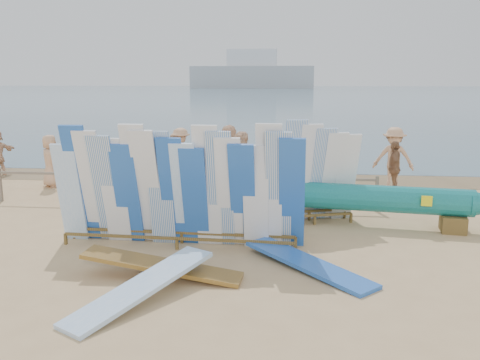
# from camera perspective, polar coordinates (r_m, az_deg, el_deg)

# --- Properties ---
(ground) EXTENTS (160.00, 160.00, 0.00)m
(ground) POSITION_cam_1_polar(r_m,az_deg,el_deg) (10.96, -15.22, -6.51)
(ground) COLOR tan
(ground) RESTS_ON ground
(ocean) EXTENTS (320.00, 240.00, 0.02)m
(ocean) POSITION_cam_1_polar(r_m,az_deg,el_deg) (137.80, 4.55, 9.84)
(ocean) COLOR #44657A
(ocean) RESTS_ON ground
(wet_sand_strip) EXTENTS (40.00, 2.60, 0.01)m
(wet_sand_strip) POSITION_cam_1_polar(r_m,az_deg,el_deg) (17.65, -6.81, 0.49)
(wet_sand_strip) COLOR olive
(wet_sand_strip) RESTS_ON ground
(distant_ship) EXTENTS (45.00, 8.00, 14.00)m
(distant_ship) POSITION_cam_1_polar(r_m,az_deg,el_deg) (190.38, 1.34, 11.84)
(distant_ship) COLOR #999EA3
(distant_ship) RESTS_ON ocean
(fence) EXTENTS (12.08, 0.08, 0.90)m
(fence) POSITION_cam_1_polar(r_m,az_deg,el_deg) (13.55, -10.80, -0.18)
(fence) COLOR gray
(fence) RESTS_ON ground
(main_surfboard_rack) EXTENTS (4.96, 0.88, 2.49)m
(main_surfboard_rack) POSITION_cam_1_polar(r_m,az_deg,el_deg) (9.97, -6.90, -1.31)
(main_surfboard_rack) COLOR brown
(main_surfboard_rack) RESTS_ON ground
(side_surfboard_rack) EXTENTS (2.17, 1.13, 2.42)m
(side_surfboard_rack) POSITION_cam_1_polar(r_m,az_deg,el_deg) (11.71, 8.16, 0.37)
(side_surfboard_rack) COLOR brown
(side_surfboard_rack) RESTS_ON ground
(outrigger_canoe) EXTENTS (6.72, 1.45, 0.95)m
(outrigger_canoe) POSITION_cam_1_polar(r_m,az_deg,el_deg) (11.77, 14.15, -2.16)
(outrigger_canoe) COLOR brown
(outrigger_canoe) RESTS_ON ground
(vendor_table) EXTENTS (0.87, 0.70, 1.03)m
(vendor_table) POSITION_cam_1_polar(r_m,az_deg,el_deg) (10.60, 4.71, -4.82)
(vendor_table) COLOR brown
(vendor_table) RESTS_ON ground
(flat_board_c) EXTENTS (2.71, 0.71, 0.42)m
(flat_board_c) POSITION_cam_1_polar(r_m,az_deg,el_deg) (8.78, -8.67, -10.74)
(flat_board_c) COLOR olive
(flat_board_c) RESTS_ON ground
(flat_board_b) EXTENTS (1.83, 2.61, 0.43)m
(flat_board_b) POSITION_cam_1_polar(r_m,az_deg,el_deg) (8.00, -10.89, -13.08)
(flat_board_b) COLOR #97C3F3
(flat_board_b) RESTS_ON ground
(flat_board_d) EXTENTS (2.32, 2.29, 0.22)m
(flat_board_d) POSITION_cam_1_polar(r_m,az_deg,el_deg) (9.10, 7.60, -9.91)
(flat_board_d) COLOR blue
(flat_board_d) RESTS_ON ground
(beach_chair_left) EXTENTS (0.73, 0.74, 0.90)m
(beach_chair_left) POSITION_cam_1_polar(r_m,az_deg,el_deg) (14.93, -11.34, -0.60)
(beach_chair_left) COLOR red
(beach_chair_left) RESTS_ON ground
(beach_chair_right) EXTENTS (0.53, 0.55, 0.84)m
(beach_chair_right) POSITION_cam_1_polar(r_m,az_deg,el_deg) (14.14, -9.49, -1.26)
(beach_chair_right) COLOR red
(beach_chair_right) RESTS_ON ground
(stroller) EXTENTS (0.70, 0.89, 1.10)m
(stroller) POSITION_cam_1_polar(r_m,az_deg,el_deg) (14.07, 2.49, -0.36)
(stroller) COLOR red
(stroller) RESTS_ON ground
(beachgoer_7) EXTENTS (0.74, 0.55, 1.82)m
(beachgoer_7) POSITION_cam_1_polar(r_m,az_deg,el_deg) (14.94, 6.07, 2.09)
(beachgoer_7) COLOR #8C6042
(beachgoer_7) RESTS_ON ground
(beachgoer_1) EXTENTS (0.61, 0.43, 1.53)m
(beachgoer_1) POSITION_cam_1_polar(r_m,az_deg,el_deg) (16.11, -16.10, 1.85)
(beachgoer_1) COLOR #8C6042
(beachgoer_1) RESTS_ON ground
(beachgoer_4) EXTENTS (0.55, 1.06, 1.73)m
(beachgoer_4) POSITION_cam_1_polar(r_m,az_deg,el_deg) (14.52, -7.41, 1.63)
(beachgoer_4) COLOR #8C6042
(beachgoer_4) RESTS_ON ground
(beachgoer_5) EXTENTS (1.78, 1.32, 1.86)m
(beachgoer_5) POSITION_cam_1_polar(r_m,az_deg,el_deg) (16.32, -1.27, 3.00)
(beachgoer_5) COLOR beige
(beachgoer_5) RESTS_ON ground
(beachgoer_10) EXTENTS (0.49, 0.95, 1.55)m
(beachgoer_10) POSITION_cam_1_polar(r_m,az_deg,el_deg) (15.19, 16.90, 1.31)
(beachgoer_10) COLOR #8C6042
(beachgoer_10) RESTS_ON ground
(beachgoer_0) EXTENTS (0.84, 0.80, 1.61)m
(beachgoer_0) POSITION_cam_1_polar(r_m,az_deg,el_deg) (16.66, -20.52, 2.02)
(beachgoer_0) COLOR tan
(beachgoer_0) RESTS_ON ground
(beachgoer_8) EXTENTS (0.93, 0.49, 1.86)m
(beachgoer_8) POSITION_cam_1_polar(r_m,az_deg,el_deg) (14.07, 0.38, 1.68)
(beachgoer_8) COLOR beige
(beachgoer_8) RESTS_ON ground
(beachgoer_2) EXTENTS (0.81, 0.76, 1.55)m
(beachgoer_2) POSITION_cam_1_polar(r_m,az_deg,el_deg) (15.59, -14.00, 1.70)
(beachgoer_2) COLOR beige
(beachgoer_2) RESTS_ON ground
(beachgoer_3) EXTENTS (0.85, 1.20, 1.72)m
(beachgoer_3) POSITION_cam_1_polar(r_m,az_deg,el_deg) (16.78, -6.68, 2.91)
(beachgoer_3) COLOR tan
(beachgoer_3) RESTS_ON ground
(beachgoer_9) EXTENTS (1.30, 0.83, 1.86)m
(beachgoer_9) POSITION_cam_1_polar(r_m,az_deg,el_deg) (16.03, 16.85, 2.38)
(beachgoer_9) COLOR tan
(beachgoer_9) RESTS_ON ground
(beachgoer_6) EXTENTS (0.53, 0.87, 1.66)m
(beachgoer_6) POSITION_cam_1_polar(r_m,az_deg,el_deg) (15.56, -3.37, 2.20)
(beachgoer_6) COLOR tan
(beachgoer_6) RESTS_ON ground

